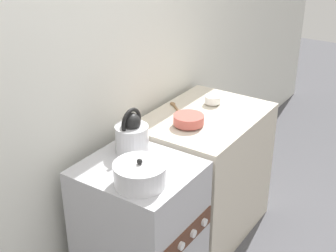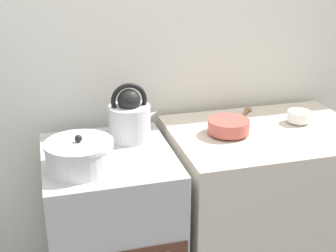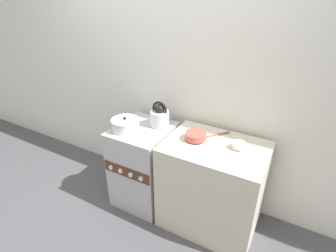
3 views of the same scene
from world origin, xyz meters
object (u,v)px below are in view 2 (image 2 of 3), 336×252
Objects in this scene: kettle at (130,118)px; enamel_bowl at (229,126)px; stove at (112,241)px; small_ceramic_bowl at (299,116)px; cooking_pot at (80,155)px.

kettle reaches higher than enamel_bowl.
stove is at bearing -133.13° from kettle.
small_ceramic_bowl is at bearing 4.43° from stove.
cooking_pot is 0.66m from enamel_bowl.
small_ceramic_bowl is at bearing -4.27° from kettle.
stove is 4.67× the size of enamel_bowl.
small_ceramic_bowl is (0.89, 0.07, 0.47)m from stove.
kettle is 0.33m from cooking_pot.
kettle is 0.78m from small_ceramic_bowl.
stove is at bearing -175.57° from small_ceramic_bowl.
stove is at bearing -176.85° from enamel_bowl.
enamel_bowl reaches higher than stove.
stove is 1.01m from small_ceramic_bowl.
kettle reaches higher than small_ceramic_bowl.
enamel_bowl is (0.53, 0.03, 0.47)m from stove.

